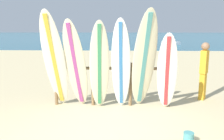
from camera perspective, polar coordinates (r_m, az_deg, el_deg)
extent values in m
cube|color=teal|center=(61.21, 1.98, 8.48)|extent=(120.00, 80.00, 0.01)
cylinder|color=olive|center=(6.47, -13.71, -3.30)|extent=(0.09, 0.09, 1.17)
cylinder|color=olive|center=(6.26, -4.76, -3.48)|extent=(0.09, 0.09, 1.17)
cylinder|color=olive|center=(6.22, 4.56, -3.57)|extent=(0.09, 0.09, 1.17)
cylinder|color=olive|center=(6.34, 13.76, -3.57)|extent=(0.09, 0.09, 1.17)
cylinder|color=olive|center=(6.13, -0.12, 0.43)|extent=(3.14, 0.08, 0.08)
ellipsoid|color=white|center=(5.94, -13.97, 2.08)|extent=(0.63, 1.09, 2.52)
cube|color=gold|center=(5.94, -13.97, 2.08)|extent=(0.18, 0.99, 2.32)
ellipsoid|color=beige|center=(5.84, -8.94, 1.09)|extent=(0.67, 1.02, 2.30)
cube|color=#A53F8C|center=(5.84, -8.94, 1.09)|extent=(0.24, 0.89, 2.13)
ellipsoid|color=beige|center=(5.80, -3.13, 0.98)|extent=(0.57, 0.61, 2.28)
cube|color=#388C59|center=(5.80, -3.13, 0.98)|extent=(0.16, 0.53, 2.10)
ellipsoid|color=white|center=(5.77, 2.22, 1.20)|extent=(0.52, 0.73, 2.33)
cube|color=#3372B2|center=(5.77, 2.22, 1.20)|extent=(0.13, 0.67, 2.14)
ellipsoid|color=beige|center=(5.77, 7.93, 2.17)|extent=(0.73, 1.10, 2.54)
cube|color=teal|center=(5.77, 7.93, 2.17)|extent=(0.26, 0.96, 2.34)
ellipsoid|color=white|center=(5.81, 13.46, -0.69)|extent=(0.62, 0.85, 1.99)
cube|color=#B73338|center=(5.81, 13.46, -0.69)|extent=(0.21, 0.74, 1.84)
cube|color=gold|center=(7.27, 21.46, -3.79)|extent=(0.25, 0.26, 0.79)
cube|color=gold|center=(7.13, 21.85, 1.87)|extent=(0.30, 0.32, 0.66)
sphere|color=#997051|center=(7.09, 22.09, 5.44)|extent=(0.23, 0.23, 0.23)
cube|color=silver|center=(30.15, 14.36, 6.49)|extent=(2.09, 2.42, 0.35)
cube|color=silver|center=(30.13, 14.39, 7.16)|extent=(0.99, 1.04, 0.36)
cylinder|color=teal|center=(4.61, 18.40, -15.63)|extent=(0.19, 0.19, 0.21)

